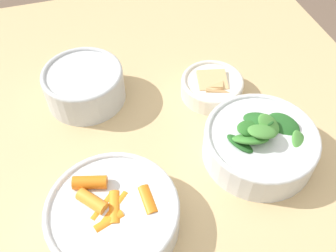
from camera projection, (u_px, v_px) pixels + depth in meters
dining_table at (175, 209)px, 0.71m from camera, size 1.23×0.93×0.74m
bowl_carrots at (113, 214)px, 0.56m from camera, size 0.20×0.20×0.07m
bowl_greens at (260, 143)px, 0.64m from camera, size 0.19×0.19×0.09m
bowl_beans_hotdog at (85, 86)px, 0.73m from camera, size 0.15×0.15×0.07m
bowl_cookies at (212, 86)px, 0.74m from camera, size 0.12×0.12×0.04m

